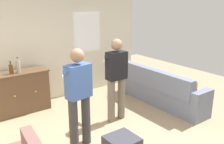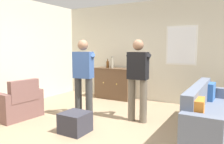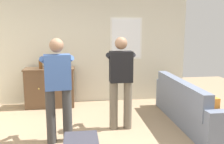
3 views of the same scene
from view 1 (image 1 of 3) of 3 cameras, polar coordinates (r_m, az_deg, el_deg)
The scene contains 7 objects.
wall_back_with_window at distance 6.13m, azimuth -14.57°, elevation 6.48°, with size 5.20×0.15×2.80m.
couch at distance 6.02m, azimuth 10.56°, elevation -4.03°, with size 0.57×2.45×0.86m.
sideboard_cabinet at distance 5.78m, azimuth -19.88°, elevation -4.28°, with size 1.14×0.49×0.91m.
bottle_wine_green at distance 5.56m, azimuth -20.66°, elevation 1.22°, with size 0.08×0.08×0.33m.
bottle_liquor_amber at distance 5.53m, azimuth -22.08°, elevation 0.66°, with size 0.08×0.08×0.27m.
person_standing_left at distance 4.06m, azimuth -7.69°, elevation -4.96°, with size 0.55×0.50×1.68m.
person_standing_right at distance 4.93m, azimuth 0.94°, elevation -0.92°, with size 0.56×0.48×1.68m.
Camera 1 is at (-2.22, -2.95, 2.41)m, focal length 40.00 mm.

